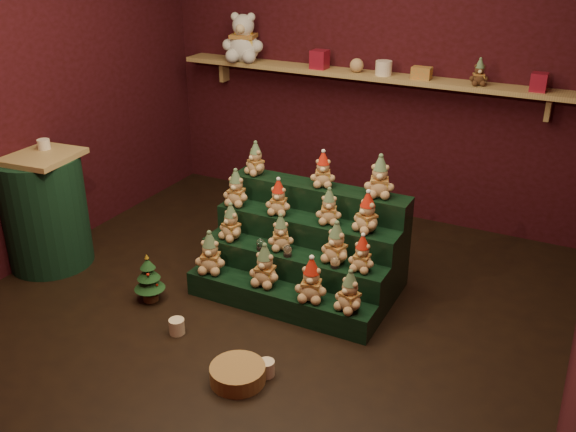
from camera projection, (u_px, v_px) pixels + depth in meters
The scene contains 39 objects.
ground at pixel (264, 308), 4.57m from camera, with size 4.00×4.00×0.00m, color black.
back_wall at pixel (374, 60), 5.64m from camera, with size 4.00×0.10×2.80m, color black.
left_wall at pixel (23, 83), 4.83m from camera, with size 0.10×4.00×2.80m, color black.
back_shelf at pixel (367, 76), 5.54m from camera, with size 3.60×0.26×0.24m.
riser_tier_front at pixel (278, 300), 4.50m from camera, with size 1.40×0.22×0.18m, color black.
riser_tier_midfront at pixel (293, 275), 4.64m from camera, with size 1.40×0.22×0.36m, color black.
riser_tier_midback at pixel (306, 251), 4.78m from camera, with size 1.40×0.22×0.54m, color black.
riser_tier_back at pixel (318, 229), 4.92m from camera, with size 1.40×0.22×0.72m, color black.
teddy_0 at pixel (210, 252), 4.62m from camera, with size 0.22×0.20×0.31m, color tan, non-canonical shape.
teddy_1 at pixel (265, 265), 4.46m from camera, with size 0.22×0.20×0.31m, color tan, non-canonical shape.
teddy_2 at pixel (311, 279), 4.28m from camera, with size 0.22×0.20×0.31m, color tan, non-canonical shape.
teddy_3 at pixel (350, 291), 4.17m from camera, with size 0.20×0.18×0.28m, color tan, non-canonical shape.
teddy_4 at pixel (231, 222), 4.72m from camera, with size 0.19×0.18×0.27m, color tan, non-canonical shape.
teddy_5 at pixel (281, 232), 4.57m from camera, with size 0.19×0.17×0.26m, color tan, non-canonical shape.
teddy_6 at pixel (336, 243), 4.38m from camera, with size 0.21×0.19×0.30m, color tan, non-canonical shape.
teddy_7 at pixel (362, 253), 4.29m from camera, with size 0.18×0.16×0.25m, color tan, non-canonical shape.
teddy_8 at pixel (236, 188), 4.84m from camera, with size 0.20×0.18×0.28m, color tan, non-canonical shape.
teddy_9 at pixel (279, 197), 4.69m from camera, with size 0.19×0.17×0.26m, color tan, non-canonical shape.
teddy_10 at pixel (329, 206), 4.55m from camera, with size 0.18×0.17×0.26m, color tan, non-canonical shape.
teddy_11 at pixel (367, 212), 4.42m from camera, with size 0.20×0.18×0.28m, color tan, non-canonical shape.
teddy_12 at pixel (256, 158), 4.94m from camera, with size 0.18×0.16×0.25m, color tan, non-canonical shape.
teddy_13 at pixel (323, 169), 4.71m from camera, with size 0.19×0.17×0.26m, color tan, non-canonical shape.
teddy_14 at pixel (380, 176), 4.52m from camera, with size 0.21×0.19×0.30m, color tan, non-canonical shape.
snow_globe_a at pixel (261, 244), 4.59m from camera, with size 0.06×0.06×0.08m.
snow_globe_b at pixel (287, 251), 4.50m from camera, with size 0.06×0.06×0.08m.
snow_globe_c at pixel (335, 262), 4.36m from camera, with size 0.06×0.06×0.08m.
side_table at pixel (44, 210), 5.00m from camera, with size 0.65×0.65×0.93m.
table_ornament at pixel (44, 144), 4.87m from camera, with size 0.09×0.09×0.08m, color beige.
mini_christmas_tree at pixel (149, 278), 4.59m from camera, with size 0.22×0.22×0.38m.
mug_left at pixel (177, 326), 4.27m from camera, with size 0.10×0.10×0.10m, color beige.
mug_right at pixel (267, 368), 3.87m from camera, with size 0.10×0.10×0.10m, color beige.
wicker_basket at pixel (238, 374), 3.82m from camera, with size 0.33×0.33×0.10m, color #A47E42.
white_bear at pixel (243, 31), 5.89m from camera, with size 0.39×0.35×0.55m, color silver, non-canonical shape.
brown_bear at pixel (479, 72), 5.07m from camera, with size 0.15×0.13×0.21m, color #492E18, non-canonical shape.
gift_tin_red_a at pixel (320, 59), 5.66m from camera, with size 0.14×0.14×0.16m, color maroon.
gift_tin_cream at pixel (384, 68), 5.42m from camera, with size 0.14×0.14×0.12m, color beige.
gift_tin_red_b at pixel (539, 82), 4.90m from camera, with size 0.12×0.12×0.14m, color maroon.
shelf_plush_ball at pixel (357, 65), 5.52m from camera, with size 0.12×0.12×0.12m, color tan.
scarf_gift_box at pixel (422, 73), 5.29m from camera, with size 0.16×0.10×0.10m, color #D95B1E.
Camera 1 is at (1.92, -3.37, 2.51)m, focal length 40.00 mm.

